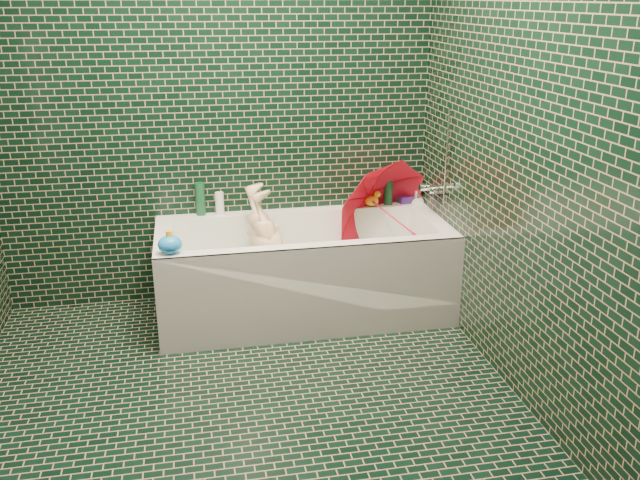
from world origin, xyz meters
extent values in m
plane|color=black|center=(0.00, 0.00, 0.00)|extent=(2.80, 2.80, 0.00)
plane|color=black|center=(0.00, 1.40, 1.25)|extent=(2.80, 0.00, 2.80)
plane|color=black|center=(0.00, -1.40, 1.25)|extent=(2.80, 0.00, 2.80)
plane|color=black|center=(1.30, 0.00, 1.25)|extent=(0.00, 2.80, 2.80)
cube|color=white|center=(0.45, 1.02, 0.07)|extent=(1.70, 0.75, 0.15)
cube|color=white|center=(0.45, 1.35, 0.35)|extent=(1.70, 0.10, 0.40)
cube|color=white|center=(0.45, 0.70, 0.35)|extent=(1.70, 0.10, 0.40)
cube|color=white|center=(1.25, 1.02, 0.35)|extent=(0.10, 0.55, 0.40)
cube|color=white|center=(-0.35, 1.02, 0.35)|extent=(0.10, 0.55, 0.40)
cube|color=white|center=(0.45, 0.66, 0.28)|extent=(1.70, 0.02, 0.55)
cube|color=#58D029|center=(0.45, 1.02, 0.16)|extent=(1.35, 0.47, 0.01)
cube|color=silver|center=(0.45, 1.02, 0.30)|extent=(1.48, 0.53, 0.00)
cylinder|color=silver|center=(1.28, 1.02, 0.73)|extent=(0.14, 0.05, 0.05)
cylinder|color=silver|center=(1.20, 1.08, 0.73)|extent=(0.05, 0.04, 0.04)
cylinder|color=silver|center=(1.27, 0.92, 0.95)|extent=(0.01, 0.01, 0.55)
imported|color=beige|center=(0.29, 1.07, 0.31)|extent=(1.00, 0.40, 0.44)
imported|color=red|center=(1.02, 1.12, 0.54)|extent=(0.87, 0.96, 0.81)
imported|color=white|center=(1.25, 1.32, 0.55)|extent=(0.11, 0.11, 0.23)
imported|color=#411E71|center=(1.19, 1.33, 0.55)|extent=(0.10, 0.10, 0.20)
imported|color=#134224|center=(1.20, 1.36, 0.55)|extent=(0.15, 0.15, 0.15)
cylinder|color=#134224|center=(1.06, 1.36, 0.66)|extent=(0.07, 0.07, 0.22)
cylinder|color=silver|center=(1.25, 1.35, 0.63)|extent=(0.06, 0.06, 0.16)
cylinder|color=#134224|center=(-0.13, 1.37, 0.65)|extent=(0.06, 0.06, 0.20)
cylinder|color=white|center=(-0.01, 1.35, 0.62)|extent=(0.07, 0.07, 0.14)
ellipsoid|color=gold|center=(0.95, 1.33, 0.59)|extent=(0.10, 0.08, 0.07)
sphere|color=gold|center=(0.98, 1.34, 0.63)|extent=(0.05, 0.05, 0.05)
cone|color=orange|center=(1.01, 1.34, 0.62)|extent=(0.02, 0.02, 0.02)
ellipsoid|color=blue|center=(-0.31, 0.72, 0.60)|extent=(0.14, 0.12, 0.10)
cylinder|color=gold|center=(-0.31, 0.72, 0.66)|extent=(0.03, 0.03, 0.04)
camera|label=1|loc=(-0.18, -2.66, 1.82)|focal=38.00mm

